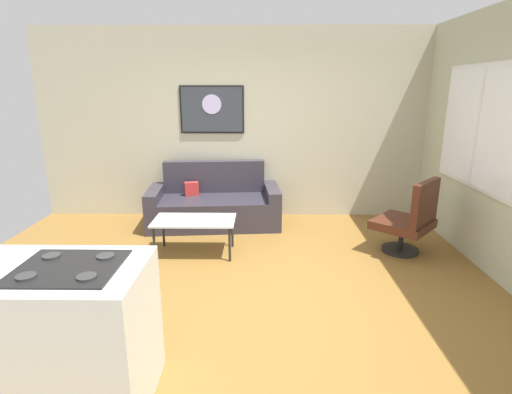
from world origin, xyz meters
TOP-DOWN VIEW (x-y plane):
  - ground at (0.00, 0.00)m, footprint 6.40×6.40m
  - back_wall at (0.00, 2.42)m, footprint 6.40×0.05m
  - right_wall at (2.62, 0.30)m, footprint 0.05×6.40m
  - couch at (-0.53, 1.95)m, footprint 1.93×1.02m
  - coffee_table at (-0.64, 0.85)m, footprint 0.97×0.53m
  - armchair at (1.93, 0.89)m, footprint 0.87×0.87m
  - kitchen_counter at (-1.23, -1.52)m, footprint 1.37×0.72m
  - wall_painting at (-0.58, 2.38)m, footprint 0.95×0.03m
  - window at (2.59, 0.90)m, footprint 0.03×1.66m

SIDE VIEW (x-z plane):
  - ground at x=0.00m, z-range -0.04..0.00m
  - couch at x=-0.53m, z-range -0.16..0.73m
  - coffee_table at x=-0.64m, z-range 0.18..0.61m
  - armchair at x=1.93m, z-range -0.03..0.89m
  - kitchen_counter at x=-1.23m, z-range -0.01..0.94m
  - back_wall at x=0.00m, z-range 0.00..2.80m
  - right_wall at x=2.62m, z-range 0.00..2.80m
  - window at x=2.59m, z-range 0.83..2.21m
  - wall_painting at x=-0.58m, z-range 1.29..1.98m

